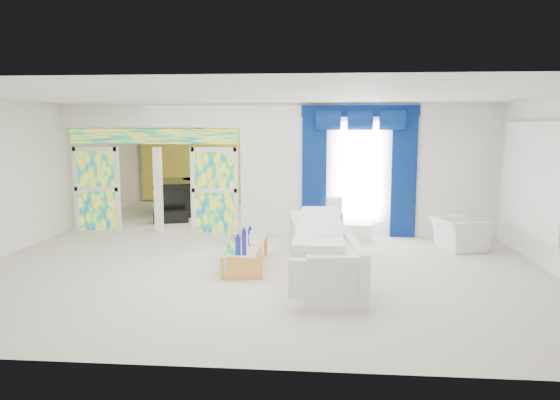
# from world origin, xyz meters

# --- Properties ---
(floor) EXTENTS (12.00, 12.00, 0.00)m
(floor) POSITION_xyz_m (0.00, 0.00, 0.00)
(floor) COLOR #B7AF9E
(floor) RESTS_ON ground
(dividing_wall) EXTENTS (5.70, 0.18, 3.00)m
(dividing_wall) POSITION_xyz_m (2.15, 1.00, 1.50)
(dividing_wall) COLOR white
(dividing_wall) RESTS_ON ground
(dividing_header) EXTENTS (4.30, 0.18, 0.55)m
(dividing_header) POSITION_xyz_m (-2.85, 1.00, 2.73)
(dividing_header) COLOR white
(dividing_header) RESTS_ON dividing_wall
(stained_panel_left) EXTENTS (0.95, 0.04, 2.00)m
(stained_panel_left) POSITION_xyz_m (-4.28, 1.00, 1.00)
(stained_panel_left) COLOR #994C3F
(stained_panel_left) RESTS_ON ground
(stained_panel_right) EXTENTS (0.95, 0.04, 2.00)m
(stained_panel_right) POSITION_xyz_m (-1.42, 1.00, 1.00)
(stained_panel_right) COLOR #994C3F
(stained_panel_right) RESTS_ON ground
(stained_transom) EXTENTS (4.00, 0.05, 0.35)m
(stained_transom) POSITION_xyz_m (-2.85, 1.00, 2.25)
(stained_transom) COLOR #994C3F
(stained_transom) RESTS_ON dividing_header
(window_pane) EXTENTS (1.00, 0.02, 2.30)m
(window_pane) POSITION_xyz_m (1.90, 0.90, 1.45)
(window_pane) COLOR white
(window_pane) RESTS_ON dividing_wall
(blue_drape_left) EXTENTS (0.55, 0.10, 2.80)m
(blue_drape_left) POSITION_xyz_m (0.90, 0.87, 1.40)
(blue_drape_left) COLOR #031448
(blue_drape_left) RESTS_ON ground
(blue_drape_right) EXTENTS (0.55, 0.10, 2.80)m
(blue_drape_right) POSITION_xyz_m (2.90, 0.87, 1.40)
(blue_drape_right) COLOR #031448
(blue_drape_right) RESTS_ON ground
(blue_pelmet) EXTENTS (2.60, 0.12, 0.25)m
(blue_pelmet) POSITION_xyz_m (1.90, 0.87, 2.82)
(blue_pelmet) COLOR #031448
(blue_pelmet) RESTS_ON dividing_wall
(wall_mirror) EXTENTS (0.04, 2.70, 1.90)m
(wall_mirror) POSITION_xyz_m (4.94, -1.00, 1.55)
(wall_mirror) COLOR white
(wall_mirror) RESTS_ON ground
(gold_curtains) EXTENTS (9.70, 0.12, 2.90)m
(gold_curtains) POSITION_xyz_m (0.00, 5.90, 1.50)
(gold_curtains) COLOR gold
(gold_curtains) RESTS_ON ground
(white_sofa) EXTENTS (1.35, 4.05, 0.76)m
(white_sofa) POSITION_xyz_m (1.10, -2.26, 0.38)
(white_sofa) COLOR silver
(white_sofa) RESTS_ON ground
(coffee_table) EXTENTS (0.82, 1.84, 0.40)m
(coffee_table) POSITION_xyz_m (-0.25, -1.96, 0.20)
(coffee_table) COLOR #CB8D3F
(coffee_table) RESTS_ON ground
(console_table) EXTENTS (1.11, 0.43, 0.36)m
(console_table) POSITION_xyz_m (1.65, 0.43, 0.18)
(console_table) COLOR white
(console_table) RESTS_ON ground
(table_lamp) EXTENTS (0.36, 0.36, 0.58)m
(table_lamp) POSITION_xyz_m (1.35, 0.43, 0.65)
(table_lamp) COLOR silver
(table_lamp) RESTS_ON console_table
(armchair) EXTENTS (1.09, 1.17, 0.63)m
(armchair) POSITION_xyz_m (3.88, -0.28, 0.32)
(armchair) COLOR silver
(armchair) RESTS_ON ground
(grand_piano) EXTENTS (1.93, 2.21, 0.94)m
(grand_piano) POSITION_xyz_m (-2.83, 3.75, 0.47)
(grand_piano) COLOR black
(grand_piano) RESTS_ON ground
(piano_bench) EXTENTS (0.95, 0.61, 0.30)m
(piano_bench) POSITION_xyz_m (-2.83, 2.15, 0.15)
(piano_bench) COLOR black
(piano_bench) RESTS_ON ground
(tv_console) EXTENTS (0.61, 0.57, 0.79)m
(tv_console) POSITION_xyz_m (-4.72, 2.22, 0.39)
(tv_console) COLOR tan
(tv_console) RESTS_ON ground
(chandelier) EXTENTS (0.60, 0.60, 0.60)m
(chandelier) POSITION_xyz_m (-2.30, 3.40, 2.65)
(chandelier) COLOR gold
(chandelier) RESTS_ON ceiling
(decanters) EXTENTS (0.21, 1.22, 0.25)m
(decanters) POSITION_xyz_m (-0.26, -1.94, 0.50)
(decanters) COLOR #152396
(decanters) RESTS_ON coffee_table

